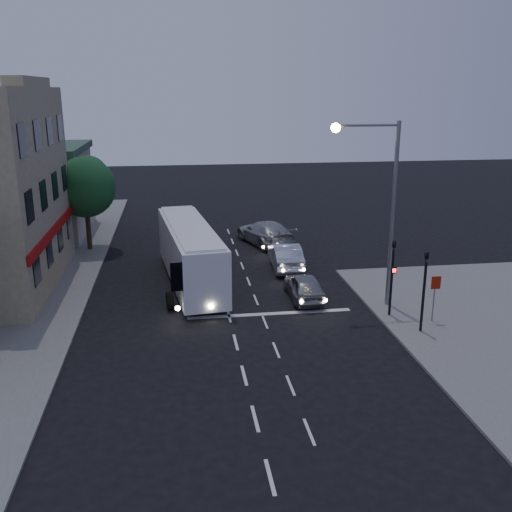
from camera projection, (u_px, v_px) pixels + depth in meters
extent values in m
plane|color=black|center=(233.00, 333.00, 25.54)|extent=(120.00, 120.00, 0.00)
cube|color=silver|center=(270.00, 477.00, 16.04)|extent=(0.12, 1.60, 0.01)
cube|color=silver|center=(255.00, 418.00, 18.89)|extent=(0.12, 1.60, 0.01)
cube|color=silver|center=(244.00, 375.00, 21.74)|extent=(0.12, 1.60, 0.01)
cube|color=silver|center=(236.00, 342.00, 24.59)|extent=(0.12, 1.60, 0.01)
cube|color=silver|center=(229.00, 316.00, 27.44)|extent=(0.12, 1.60, 0.01)
cube|color=silver|center=(224.00, 295.00, 30.29)|extent=(0.12, 1.60, 0.01)
cube|color=silver|center=(219.00, 277.00, 33.14)|extent=(0.12, 1.60, 0.01)
cube|color=silver|center=(215.00, 262.00, 35.99)|extent=(0.12, 1.60, 0.01)
cube|color=silver|center=(212.00, 250.00, 38.84)|extent=(0.12, 1.60, 0.01)
cube|color=silver|center=(209.00, 239.00, 41.69)|extent=(0.12, 1.60, 0.01)
cube|color=silver|center=(309.00, 432.00, 18.16)|extent=(0.10, 1.50, 0.01)
cube|color=silver|center=(290.00, 385.00, 21.01)|extent=(0.10, 1.50, 0.01)
cube|color=silver|center=(276.00, 350.00, 23.86)|extent=(0.10, 1.50, 0.01)
cube|color=silver|center=(265.00, 322.00, 26.71)|extent=(0.10, 1.50, 0.01)
cube|color=silver|center=(256.00, 300.00, 29.56)|extent=(0.10, 1.50, 0.01)
cube|color=silver|center=(248.00, 281.00, 32.41)|extent=(0.10, 1.50, 0.01)
cube|color=silver|center=(242.00, 266.00, 35.26)|extent=(0.10, 1.50, 0.01)
cube|color=silver|center=(237.00, 253.00, 38.11)|extent=(0.10, 1.50, 0.01)
cube|color=silver|center=(232.00, 241.00, 40.96)|extent=(0.10, 1.50, 0.01)
cube|color=silver|center=(228.00, 231.00, 43.81)|extent=(0.10, 1.50, 0.01)
cube|color=silver|center=(270.00, 314.00, 27.71)|extent=(8.00, 0.35, 0.01)
cube|color=white|center=(190.00, 253.00, 31.60)|extent=(3.58, 11.20, 2.94)
cube|color=white|center=(189.00, 226.00, 31.17)|extent=(3.17, 10.79, 0.17)
cube|color=black|center=(193.00, 275.00, 26.28)|extent=(2.11, 0.36, 1.38)
cube|color=black|center=(210.00, 240.00, 32.02)|extent=(1.12, 9.11, 0.83)
cube|color=black|center=(169.00, 241.00, 31.71)|extent=(1.12, 9.11, 0.83)
cube|color=#BB0005|center=(210.00, 254.00, 32.74)|extent=(0.62, 5.01, 1.28)
cube|color=#BB0005|center=(169.00, 256.00, 32.43)|extent=(0.62, 5.01, 1.28)
cylinder|color=black|center=(170.00, 301.00, 28.16)|extent=(0.43, 0.95, 0.92)
cylinder|color=black|center=(216.00, 298.00, 28.47)|extent=(0.43, 0.95, 0.92)
cylinder|color=black|center=(170.00, 264.00, 33.99)|extent=(0.43, 0.95, 0.92)
cylinder|color=black|center=(209.00, 263.00, 34.31)|extent=(0.43, 0.95, 0.92)
cylinder|color=black|center=(170.00, 257.00, 35.48)|extent=(0.43, 0.95, 0.92)
cylinder|color=black|center=(207.00, 256.00, 35.79)|extent=(0.43, 0.95, 0.92)
cylinder|color=#FFF2CC|center=(178.00, 308.00, 26.56)|extent=(0.24, 0.07, 0.24)
cylinder|color=#FFF2CC|center=(211.00, 307.00, 26.77)|extent=(0.24, 0.07, 0.24)
imported|color=gray|center=(304.00, 286.00, 29.52)|extent=(1.62, 4.03, 1.37)
imported|color=silver|center=(286.00, 256.00, 34.60)|extent=(1.86, 4.80, 1.56)
imported|color=#A8A8A8|center=(265.00, 233.00, 39.98)|extent=(3.97, 6.18, 1.67)
cylinder|color=black|center=(391.00, 283.00, 26.85)|extent=(0.12, 0.12, 3.20)
imported|color=black|center=(394.00, 241.00, 26.28)|extent=(0.15, 0.18, 0.90)
cube|color=black|center=(394.00, 270.00, 26.48)|extent=(0.25, 0.12, 0.30)
cube|color=#FF0C0C|center=(394.00, 271.00, 26.42)|extent=(0.16, 0.02, 0.18)
cylinder|color=black|center=(423.00, 297.00, 25.05)|extent=(0.12, 0.12, 3.20)
imported|color=black|center=(427.00, 252.00, 24.47)|extent=(0.18, 0.15, 0.90)
cylinder|color=slate|center=(434.00, 301.00, 26.30)|extent=(0.06, 0.06, 2.00)
cube|color=#941708|center=(436.00, 283.00, 25.98)|extent=(0.45, 0.03, 0.60)
cylinder|color=slate|center=(393.00, 216.00, 27.42)|extent=(0.20, 0.20, 9.00)
cylinder|color=slate|center=(368.00, 125.00, 26.01)|extent=(3.00, 0.12, 0.12)
sphere|color=#FFBF59|center=(336.00, 128.00, 25.83)|extent=(0.44, 0.44, 0.44)
cube|color=#877A55|center=(29.00, 92.00, 28.94)|extent=(1.00, 12.00, 0.50)
cube|color=#877A55|center=(28.00, 82.00, 28.80)|extent=(1.00, 6.00, 0.50)
cube|color=#AA0B0B|center=(54.00, 230.00, 31.05)|extent=(0.15, 12.00, 0.50)
cube|color=black|center=(37.00, 269.00, 26.99)|extent=(0.06, 1.30, 1.50)
cube|color=black|center=(50.00, 252.00, 29.84)|extent=(0.06, 1.30, 1.50)
cube|color=black|center=(60.00, 238.00, 32.69)|extent=(0.06, 1.30, 1.50)
cube|color=black|center=(69.00, 226.00, 35.54)|extent=(0.06, 1.30, 1.50)
cube|color=black|center=(30.00, 207.00, 26.15)|extent=(0.06, 1.30, 1.50)
cube|color=black|center=(44.00, 195.00, 29.00)|extent=(0.06, 1.30, 1.50)
cube|color=black|center=(55.00, 186.00, 31.85)|extent=(0.06, 1.30, 1.50)
cube|color=black|center=(64.00, 178.00, 34.70)|extent=(0.06, 1.30, 1.50)
cube|color=black|center=(22.00, 140.00, 25.31)|extent=(0.06, 1.30, 1.50)
cube|color=black|center=(37.00, 135.00, 28.16)|extent=(0.06, 1.30, 1.50)
cube|color=black|center=(49.00, 131.00, 31.01)|extent=(0.06, 1.30, 1.50)
cube|color=black|center=(60.00, 127.00, 33.86)|extent=(0.06, 1.30, 1.50)
cube|color=#A29D8D|center=(22.00, 194.00, 41.83)|extent=(9.00, 9.00, 6.00)
cube|color=#35523E|center=(17.00, 149.00, 40.92)|extent=(9.40, 9.40, 0.50)
cylinder|color=black|center=(88.00, 229.00, 38.25)|extent=(0.32, 0.32, 2.80)
sphere|color=#124820|center=(85.00, 187.00, 37.46)|extent=(4.00, 4.00, 4.00)
sphere|color=#295E2F|center=(88.00, 175.00, 37.86)|extent=(2.60, 2.60, 2.60)
sphere|color=#124820|center=(78.00, 183.00, 36.74)|extent=(2.40, 2.40, 2.40)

